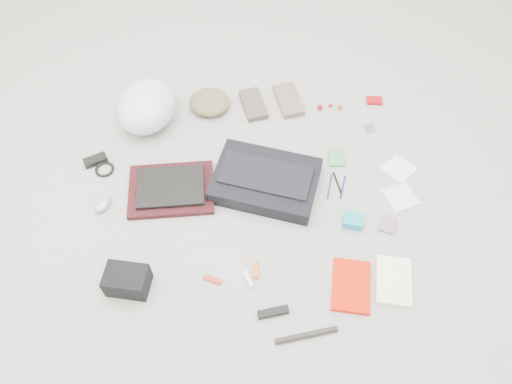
{
  "coord_description": "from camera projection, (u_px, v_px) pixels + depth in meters",
  "views": [
    {
      "loc": [
        -0.09,
        -1.29,
        1.94
      ],
      "look_at": [
        0.0,
        0.0,
        0.05
      ],
      "focal_mm": 35.0,
      "sensor_mm": 36.0,
      "label": 1
    }
  ],
  "objects": [
    {
      "name": "notepad",
      "position": [
        337.0,
        157.0,
        2.46
      ],
      "size": [
        0.08,
        0.11,
        0.01
      ],
      "primitive_type": "cube",
      "rotation": [
        0.0,
        0.0,
        -0.03
      ],
      "color": "#488B53",
      "rests_on": "ground_plane"
    },
    {
      "name": "mitten_right",
      "position": [
        288.0,
        100.0,
        2.67
      ],
      "size": [
        0.15,
        0.25,
        0.03
      ],
      "primitive_type": "cube",
      "rotation": [
        0.0,
        0.0,
        0.18
      ],
      "color": "#715B51",
      "rests_on": "ground_plane"
    },
    {
      "name": "accordion_wallet",
      "position": [
        353.0,
        221.0,
        2.24
      ],
      "size": [
        0.11,
        0.09,
        0.04
      ],
      "primitive_type": "cube",
      "rotation": [
        0.0,
        0.0,
        -0.3
      ],
      "color": "#189FBB",
      "rests_on": "ground_plane"
    },
    {
      "name": "altoids_tin",
      "position": [
        374.0,
        101.0,
        2.68
      ],
      "size": [
        0.09,
        0.06,
        0.02
      ],
      "primitive_type": "cube",
      "rotation": [
        0.0,
        0.0,
        -0.11
      ],
      "color": "#AA0A12",
      "rests_on": "ground_plane"
    },
    {
      "name": "ground_plane",
      "position": [
        256.0,
        198.0,
        2.34
      ],
      "size": [
        4.0,
        4.0,
        0.0
      ],
      "primitive_type": "plane",
      "color": "gray"
    },
    {
      "name": "laptop_sleeve",
      "position": [
        171.0,
        190.0,
        2.35
      ],
      "size": [
        0.4,
        0.3,
        0.03
      ],
      "primitive_type": "cube",
      "rotation": [
        0.0,
        0.0,
        0.01
      ],
      "color": "black",
      "rests_on": "ground_plane"
    },
    {
      "name": "laptop",
      "position": [
        171.0,
        187.0,
        2.33
      ],
      "size": [
        0.31,
        0.23,
        0.02
      ],
      "primitive_type": "cube",
      "rotation": [
        0.0,
        0.0,
        0.01
      ],
      "color": "black",
      "rests_on": "laptop_sleeve"
    },
    {
      "name": "pen_black",
      "position": [
        338.0,
        184.0,
        2.38
      ],
      "size": [
        0.03,
        0.14,
        0.01
      ],
      "primitive_type": "cylinder",
      "rotation": [
        1.57,
        0.0,
        0.14
      ],
      "color": "black",
      "rests_on": "ground_plane"
    },
    {
      "name": "pen_navy",
      "position": [
        343.0,
        187.0,
        2.37
      ],
      "size": [
        0.05,
        0.13,
        0.01
      ],
      "primitive_type": "cylinder",
      "rotation": [
        1.57,
        0.0,
        -0.34
      ],
      "color": "navy",
      "rests_on": "ground_plane"
    },
    {
      "name": "u_lock",
      "position": [
        273.0,
        312.0,
        2.01
      ],
      "size": [
        0.13,
        0.05,
        0.03
      ],
      "primitive_type": "cube",
      "rotation": [
        0.0,
        0.0,
        0.14
      ],
      "color": "black",
      "rests_on": "ground_plane"
    },
    {
      "name": "napkin_bottom",
      "position": [
        401.0,
        197.0,
        2.33
      ],
      "size": [
        0.17,
        0.17,
        0.01
      ],
      "primitive_type": "cube",
      "rotation": [
        0.0,
        0.0,
        0.31
      ],
      "color": "silver",
      "rests_on": "ground_plane"
    },
    {
      "name": "mitten_left",
      "position": [
        253.0,
        104.0,
        2.65
      ],
      "size": [
        0.15,
        0.23,
        0.03
      ],
      "primitive_type": "cube",
      "rotation": [
        0.0,
        0.0,
        0.19
      ],
      "color": "#52483E",
      "rests_on": "ground_plane"
    },
    {
      "name": "pen_blue",
      "position": [
        330.0,
        186.0,
        2.37
      ],
      "size": [
        0.05,
        0.15,
        0.01
      ],
      "primitive_type": "cylinder",
      "rotation": [
        1.57,
        0.0,
        -0.29
      ],
      "color": "navy",
      "rests_on": "ground_plane"
    },
    {
      "name": "napkin_top",
      "position": [
        399.0,
        169.0,
        2.43
      ],
      "size": [
        0.18,
        0.18,
        0.01
      ],
      "primitive_type": "cube",
      "rotation": [
        0.0,
        0.0,
        0.67
      ],
      "color": "white",
      "rests_on": "ground_plane"
    },
    {
      "name": "power_brick",
      "position": [
        96.0,
        160.0,
        2.44
      ],
      "size": [
        0.12,
        0.09,
        0.03
      ],
      "primitive_type": "cube",
      "rotation": [
        0.0,
        0.0,
        0.39
      ],
      "color": "black",
      "rests_on": "ground_plane"
    },
    {
      "name": "lollipop_c",
      "position": [
        340.0,
        107.0,
        2.65
      ],
      "size": [
        0.03,
        0.03,
        0.03
      ],
      "primitive_type": "sphere",
      "rotation": [
        0.0,
        0.0,
        0.19
      ],
      "color": "#BA391B",
      "rests_on": "ground_plane"
    },
    {
      "name": "lollipop_a",
      "position": [
        320.0,
        107.0,
        2.65
      ],
      "size": [
        0.03,
        0.03,
        0.03
      ],
      "primitive_type": "sphere",
      "rotation": [
        0.0,
        0.0,
        0.22
      ],
      "color": "#99090A",
      "rests_on": "ground_plane"
    },
    {
      "name": "beanie",
      "position": [
        210.0,
        102.0,
        2.63
      ],
      "size": [
        0.27,
        0.26,
        0.08
      ],
      "primitive_type": "ellipsoid",
      "rotation": [
        0.0,
        0.0,
        -0.34
      ],
      "color": "brown",
      "rests_on": "ground_plane"
    },
    {
      "name": "multitool",
      "position": [
        213.0,
        280.0,
        2.09
      ],
      "size": [
        0.08,
        0.05,
        0.01
      ],
      "primitive_type": "cube",
      "rotation": [
        0.0,
        0.0,
        -0.44
      ],
      "color": "maroon",
      "rests_on": "ground_plane"
    },
    {
      "name": "card_deck",
      "position": [
        388.0,
        224.0,
        2.25
      ],
      "size": [
        0.09,
        0.11,
        0.02
      ],
      "primitive_type": "cube",
      "rotation": [
        0.0,
        0.0,
        -0.42
      ],
      "color": "#9C6B88",
      "rests_on": "ground_plane"
    },
    {
      "name": "book_red",
      "position": [
        351.0,
        286.0,
        2.07
      ],
      "size": [
        0.2,
        0.26,
        0.02
      ],
      "primitive_type": "cube",
      "rotation": [
        0.0,
        0.0,
        -0.21
      ],
      "color": "red",
      "rests_on": "ground_plane"
    },
    {
      "name": "lollipop_b",
      "position": [
        331.0,
        105.0,
        2.66
      ],
      "size": [
        0.02,
        0.02,
        0.02
      ],
      "primitive_type": "sphere",
      "rotation": [
        0.0,
        0.0,
        0.08
      ],
      "color": "#B61128",
      "rests_on": "ground_plane"
    },
    {
      "name": "mouse",
      "position": [
        103.0,
        204.0,
        2.3
      ],
      "size": [
        0.1,
        0.12,
        0.04
      ],
      "primitive_type": "ellipsoid",
      "rotation": [
        0.0,
        0.0,
        -0.42
      ],
      "color": "#9A9AA7",
      "rests_on": "ground_plane"
    },
    {
      "name": "book_white",
      "position": [
        394.0,
        281.0,
        2.09
      ],
      "size": [
        0.19,
        0.24,
        0.02
      ],
      "primitive_type": "cube",
      "rotation": [
        0.0,
        0.0,
        -0.22
      ],
      "color": "white",
      "rests_on": "ground_plane"
    },
    {
      "name": "stamp_sheet",
      "position": [
        369.0,
        128.0,
        2.58
      ],
      "size": [
        0.06,
        0.07,
        0.0
      ],
      "primitive_type": "cube",
      "rotation": [
        0.0,
        0.0,
        0.21
      ],
      "color": "slate",
      "rests_on": "ground_plane"
    },
    {
      "name": "messenger_bag",
      "position": [
        266.0,
        181.0,
        2.34
      ],
      "size": [
        0.56,
        0.48,
        0.08
      ],
      "primitive_type": "cube",
      "rotation": [
        0.0,
        0.0,
        -0.33
      ],
      "color": "black",
      "rests_on": "ground_plane"
    },
    {
      "name": "toiletry_tube_orange",
      "position": [
        256.0,
        270.0,
        2.12
      ],
      "size": [
        0.02,
        0.07,
        0.02
      ],
      "primitive_type": "cylinder",
      "rotation": [
        1.57,
        0.0,
        -0.04
      ],
      "color": "#D55D25",
      "rests_on": "ground_plane"
    },
    {
      "name": "bag_flap",
      "position": [
        266.0,
        175.0,
        2.3
      ],
      "size": [
        0.46,
        0.32,
        0.01
      ],
      "primitive_type": "cube",
      "rotation": [
        0.0,
        0.0,
        -0.33
      ],
      "color": "black",
      "rests_on": "messenger_bag"
    },
    {
      "name": "bike_helmet",
      "position": [
        147.0,
        106.0,
        2.52
      ],
      "size": [
        0.39,
        0.43,
        0.21
      ],
      "primitive_type": "ellipsoid",
      "rotation": [
        0.0,
        0.0,
        -0.34
      ],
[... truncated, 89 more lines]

